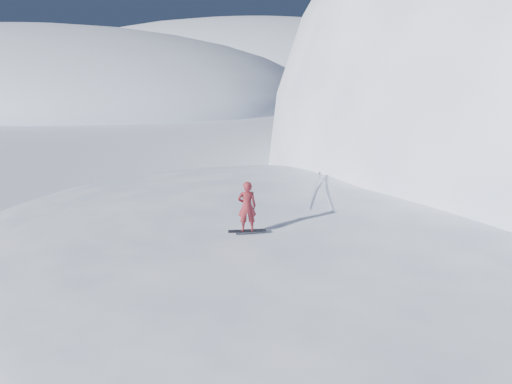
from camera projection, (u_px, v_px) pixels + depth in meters
The scene contains 9 objects.
ground at pixel (313, 298), 15.92m from camera, with size 400.00×400.00×0.00m, color white.
near_ridge at pixel (351, 265), 18.38m from camera, with size 36.00×28.00×4.80m, color white.
peak_shoulder at pixel (511, 179), 31.32m from camera, with size 28.00×24.00×18.00m, color white.
far_ridge_a at pixel (22, 98), 90.88m from camera, with size 120.00×70.00×28.00m, color white.
far_ridge_c at pixel (245, 86), 127.92m from camera, with size 140.00×90.00×36.00m, color white.
wind_bumps at pixel (309, 269), 18.02m from camera, with size 16.00×14.40×1.00m.
snowboard at pixel (247, 231), 15.45m from camera, with size 1.30×0.24×0.02m, color black.
snowboarder at pixel (247, 206), 15.20m from camera, with size 0.63×0.41×1.73m, color maroon.
board_tracks at pixel (320, 188), 20.38m from camera, with size 1.58×5.98×0.04m.
Camera 1 is at (2.37, -14.13, 8.11)m, focal length 32.00 mm.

